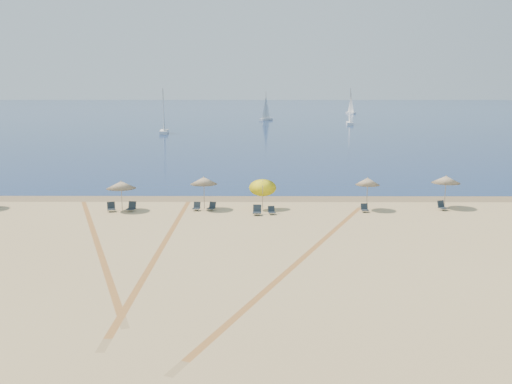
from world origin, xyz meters
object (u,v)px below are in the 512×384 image
umbrella_4 (368,181)px  chair_7 (272,211)px  chair_2 (111,207)px  sailboat_3 (350,114)px  umbrella_3 (263,185)px  sailboat_0 (266,112)px  chair_9 (442,206)px  umbrella_1 (121,185)px  chair_5 (212,207)px  umbrella_5 (446,179)px  sailboat_2 (351,107)px  chair_4 (197,207)px  chair_8 (365,208)px  sailboat_1 (164,120)px  umbrella_2 (204,181)px  chair_6 (257,211)px  chair_3 (132,207)px

umbrella_4 → chair_7: umbrella_4 is taller
chair_2 → sailboat_3: size_ratio=0.09×
umbrella_3 → sailboat_0: size_ratio=0.33×
chair_2 → chair_9: chair_9 is taller
umbrella_1 → chair_5: (6.84, 0.05, -1.69)m
umbrella_4 → umbrella_5: umbrella_5 is taller
sailboat_0 → sailboat_2: size_ratio=1.11×
umbrella_4 → chair_7: (-7.33, -1.66, -1.93)m
umbrella_5 → chair_4: bearing=-176.6°
chair_4 → umbrella_1: bearing=-171.2°
chair_8 → sailboat_0: size_ratio=0.08×
sailboat_1 → chair_5: bearing=-84.0°
chair_2 → chair_7: bearing=-22.5°
umbrella_5 → sailboat_1: (-33.95, 71.74, 0.56)m
umbrella_2 → chair_6: bearing=-26.7°
umbrella_5 → chair_8: size_ratio=4.08×
umbrella_1 → chair_9: size_ratio=2.68×
umbrella_2 → umbrella_5: size_ratio=1.00×
umbrella_3 → umbrella_1: bearing=-177.8°
umbrella_4 → umbrella_5: (6.23, 0.82, 0.02)m
umbrella_5 → chair_9: size_ratio=2.96×
chair_8 → sailboat_0: bearing=90.6°
umbrella_3 → chair_9: size_ratio=3.11×
chair_4 → sailboat_2: bearing=85.6°
sailboat_2 → sailboat_3: sailboat_3 is taller
chair_5 → sailboat_1: size_ratio=0.08×
sailboat_1 → sailboat_2: 105.97m
umbrella_3 → chair_7: umbrella_3 is taller
sailboat_2 → chair_9: bearing=-121.9°
umbrella_5 → sailboat_0: sailboat_0 is taller
chair_6 → sailboat_0: bearing=92.3°
chair_2 → sailboat_0: 121.52m
umbrella_2 → sailboat_0: sailboat_0 is taller
sailboat_2 → umbrella_5: bearing=-121.7°
sailboat_3 → chair_4: bearing=-99.7°
chair_5 → sailboat_3: 105.07m
umbrella_1 → sailboat_2: 170.40m
umbrella_4 → sailboat_1: 77.68m
chair_2 → chair_4: (6.41, 0.40, -0.03)m
umbrella_2 → chair_6: (4.08, -2.05, -1.88)m
chair_2 → umbrella_2: bearing=-10.6°
sailboat_3 → umbrella_4: bearing=-92.7°
chair_6 → sailboat_3: 105.75m
chair_3 → sailboat_3: sailboat_3 is taller
chair_6 → sailboat_2: sailboat_2 is taller
chair_3 → sailboat_2: (43.35, 164.84, 1.93)m
chair_9 → chair_6: bearing=163.9°
umbrella_5 → chair_3: size_ratio=3.25×
chair_9 → sailboat_2: 165.53m
umbrella_1 → umbrella_4: umbrella_4 is taller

